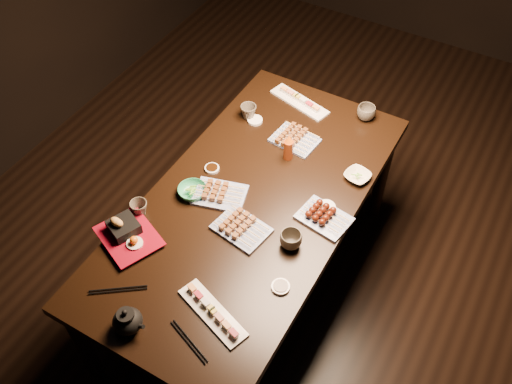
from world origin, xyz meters
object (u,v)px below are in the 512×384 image
Objects in this scene: tempura_tray at (128,232)px; condiment_bottle at (289,147)px; teacup_far_left at (248,112)px; yakitori_plate_left at (295,137)px; yakitori_plate_center at (220,192)px; teapot at (127,319)px; sushi_platter_near at (212,311)px; teacup_mid_right at (291,240)px; sushi_platter_far at (300,100)px; teacup_far_right at (366,113)px; dining_table at (251,249)px; teacup_near_left at (139,208)px; yakitori_plate_right at (241,226)px; edamame_bowl_green at (192,191)px; edamame_bowl_cream at (357,176)px.

tempura_tray is 1.87× the size of condiment_bottle.
teacup_far_left is (0.05, 0.95, -0.01)m from tempura_tray.
yakitori_plate_left is 0.98m from tempura_tray.
teapot reaches higher than yakitori_plate_center.
teapot reaches higher than yakitori_plate_left.
sushi_platter_near is 3.46× the size of teacup_mid_right.
yakitori_plate_left is at bearing 127.10° from sushi_platter_far.
teacup_far_left is at bearing 96.05° from teapot.
sushi_platter_far is at bearing 87.85° from teapot.
condiment_bottle reaches higher than teacup_far_right.
dining_table is 7.95× the size of yakitori_plate_left.
teacup_near_left reaches higher than yakitori_plate_center.
dining_table is 5.11× the size of sushi_platter_far.
teacup_far_left is at bearing 178.23° from yakitori_plate_left.
tempura_tray is 3.23× the size of teacup_far_left.
yakitori_plate_center is 1.62× the size of condiment_bottle.
teacup_mid_right is 0.76m from teapot.
sushi_platter_near is 1.23× the size of tempura_tray.
teapot is at bearing -80.66° from teacup_far_left.
condiment_bottle is at bearing 97.97° from dining_table.
tempura_tray is at bearing -115.37° from teacup_far_right.
teapot is (0.31, -0.48, 0.02)m from teacup_near_left.
sushi_platter_near is 1.05m from yakitori_plate_left.
yakitori_plate_right is 0.64m from teapot.
yakitori_plate_center and yakitori_plate_right have the same top height.
tempura_tray is 0.43m from teapot.
teacup_far_left reaches higher than sushi_platter_near.
condiment_bottle is at bearing -26.54° from teacup_far_left.
dining_table is at bearing 74.94° from tempura_tray.
sushi_platter_far and edamame_bowl_green have the same top height.
edamame_bowl_cream is 1.11m from tempura_tray.
yakitori_plate_right reaches higher than edamame_bowl_cream.
teacup_far_right is at bearing 92.31° from teacup_mid_right.
teacup_far_left is (-0.16, 0.54, 0.01)m from yakitori_plate_center.
tempura_tray reaches higher than teacup_mid_right.
teacup_near_left is 1.29m from teacup_far_right.
teapot reaches higher than tempura_tray.
sushi_platter_near reaches higher than edamame_bowl_cream.
dining_table is at bearing -133.99° from edamame_bowl_cream.
teacup_far_left is (-0.30, 0.04, 0.01)m from yakitori_plate_left.
edamame_bowl_cream is at bearing 65.16° from teapot.
dining_table is 0.71m from tempura_tray.
teapot reaches higher than sushi_platter_far.
teapot is at bearing -85.98° from dining_table.
teacup_far_right is (0.50, 0.90, 0.02)m from edamame_bowl_green.
teacup_mid_right is (0.40, -0.87, 0.02)m from sushi_platter_far.
edamame_bowl_green is 1.59× the size of teacup_far_left.
sushi_platter_near is (0.16, -0.58, 0.40)m from dining_table.
yakitori_plate_right is 0.47m from teacup_near_left.
yakitori_plate_left is at bearing 115.53° from teacup_mid_right.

